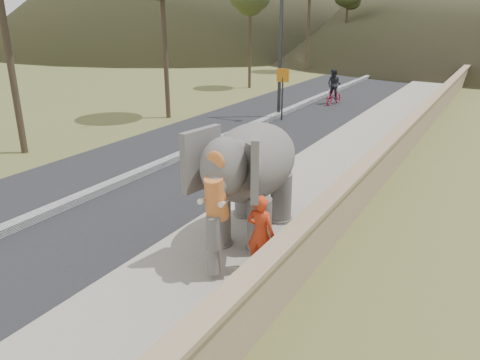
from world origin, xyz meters
name	(u,v)px	position (x,y,z in m)	size (l,w,h in m)	color
ground	(122,344)	(0.00, 0.00, 0.00)	(160.00, 160.00, 0.00)	olive
road	(209,147)	(-5.00, 10.00, 0.01)	(7.00, 120.00, 0.03)	black
median	(208,144)	(-5.00, 10.00, 0.11)	(0.35, 120.00, 0.22)	black
walkway	(335,165)	(0.00, 10.00, 0.07)	(3.00, 120.00, 0.15)	#9E9687
parapet	(388,159)	(1.65, 10.00, 0.55)	(0.30, 120.00, 1.10)	tan
lamppost	(288,11)	(-4.69, 16.18, 4.87)	(1.76, 0.36, 8.00)	#313035
signboard	(283,85)	(-4.50, 15.46, 1.64)	(0.60, 0.08, 2.40)	#2D2D33
elephant_and_man	(252,178)	(0.02, 4.18, 1.45)	(2.41, 3.85, 2.61)	slate
motorcyclist	(334,90)	(-3.74, 20.52, 0.78)	(0.88, 1.63, 1.92)	maroon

